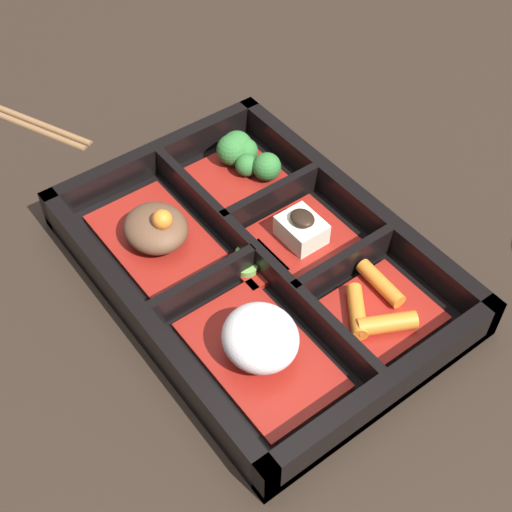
# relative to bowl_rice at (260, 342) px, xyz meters

# --- Properties ---
(ground_plane) EXTENTS (3.00, 3.00, 0.00)m
(ground_plane) POSITION_rel_bowl_rice_xyz_m (0.07, -0.05, -0.03)
(ground_plane) COLOR black
(bento_base) EXTENTS (0.33, 0.23, 0.01)m
(bento_base) POSITION_rel_bowl_rice_xyz_m (0.07, -0.05, -0.03)
(bento_base) COLOR black
(bento_base) RESTS_ON ground_plane
(bento_rim) EXTENTS (0.33, 0.23, 0.04)m
(bento_rim) POSITION_rel_bowl_rice_xyz_m (0.07, -0.05, -0.01)
(bento_rim) COLOR black
(bento_rim) RESTS_ON ground_plane
(bowl_rice) EXTENTS (0.13, 0.08, 0.05)m
(bowl_rice) POSITION_rel_bowl_rice_xyz_m (0.00, 0.00, 0.00)
(bowl_rice) COLOR maroon
(bowl_rice) RESTS_ON bento_base
(bowl_stew) EXTENTS (0.13, 0.08, 0.04)m
(bowl_stew) POSITION_rel_bowl_rice_xyz_m (0.15, -0.00, -0.01)
(bowl_stew) COLOR maroon
(bowl_stew) RESTS_ON bento_base
(bowl_carrots) EXTENTS (0.08, 0.08, 0.02)m
(bowl_carrots) POSITION_rel_bowl_rice_xyz_m (-0.02, -0.10, -0.01)
(bowl_carrots) COLOR maroon
(bowl_carrots) RESTS_ON bento_base
(bowl_tofu) EXTENTS (0.08, 0.08, 0.03)m
(bowl_tofu) POSITION_rel_bowl_rice_xyz_m (0.07, -0.10, -0.01)
(bowl_tofu) COLOR maroon
(bowl_tofu) RESTS_ON bento_base
(bowl_greens) EXTENTS (0.08, 0.08, 0.03)m
(bowl_greens) POSITION_rel_bowl_rice_xyz_m (0.18, -0.11, -0.01)
(bowl_greens) COLOR maroon
(bowl_greens) RESTS_ON bento_base
(bowl_pickles) EXTENTS (0.04, 0.04, 0.01)m
(bowl_pickles) POSITION_rel_bowl_rice_xyz_m (0.08, -0.05, -0.02)
(bowl_pickles) COLOR maroon
(bowl_pickles) RESTS_ON bento_base
(chopsticks) EXTENTS (0.22, 0.11, 0.01)m
(chopsticks) POSITION_rel_bowl_rice_xyz_m (0.42, 0.03, -0.03)
(chopsticks) COLOR brown
(chopsticks) RESTS_ON ground_plane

